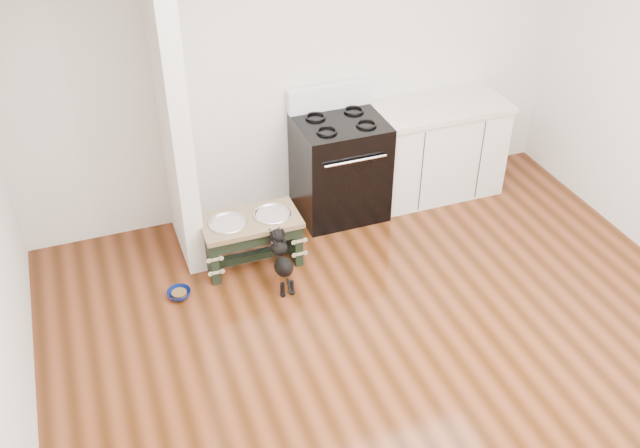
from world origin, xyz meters
The scene contains 8 objects.
ground centered at (0.00, 0.00, 0.00)m, with size 5.00×5.00×0.00m, color #3E1E0B.
room_shell centered at (0.00, 0.00, 1.62)m, with size 5.00×5.00×5.00m.
partition_wall centered at (-1.18, 2.10, 1.35)m, with size 0.15×0.80×2.70m, color silver.
oven_range centered at (0.25, 2.16, 0.48)m, with size 0.76×0.69×1.14m.
cabinet_run centered at (1.23, 2.18, 0.45)m, with size 1.24×0.64×0.91m.
dog_feeder centered at (-0.72, 1.68, 0.31)m, with size 0.80×0.43×0.46m.
puppy centered at (-0.58, 1.31, 0.27)m, with size 0.14×0.41×0.49m.
floor_bowl centered at (-1.39, 1.45, 0.03)m, with size 0.22×0.22×0.06m.
Camera 1 is at (-1.83, -2.95, 3.73)m, focal length 40.00 mm.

